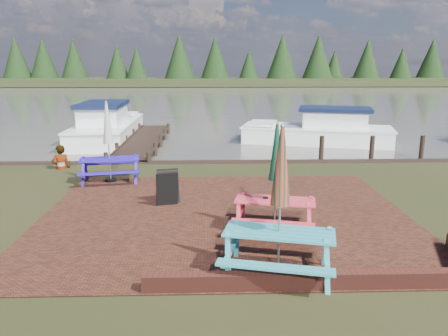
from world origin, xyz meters
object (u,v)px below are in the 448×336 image
(picnic_table_blue, at_px, (109,155))
(person, at_px, (59,145))
(boat_jetty, at_px, (107,128))
(picnic_table_teal, at_px, (279,225))
(picnic_table_red, at_px, (275,195))
(boat_near, at_px, (320,132))
(chalkboard, at_px, (168,187))
(jetty, at_px, (144,140))

(picnic_table_blue, height_order, person, picnic_table_blue)
(boat_jetty, bearing_deg, picnic_table_teal, -67.94)
(picnic_table_red, bearing_deg, picnic_table_blue, 149.06)
(picnic_table_red, relative_size, person, 1.42)
(picnic_table_teal, relative_size, picnic_table_blue, 1.06)
(picnic_table_red, bearing_deg, boat_jetty, 129.32)
(picnic_table_red, xyz_separation_m, boat_near, (3.95, 11.91, -0.47))
(boat_jetty, height_order, person, boat_jetty)
(picnic_table_red, distance_m, person, 9.10)
(picnic_table_red, height_order, chalkboard, picnic_table_red)
(picnic_table_teal, relative_size, person, 1.56)
(picnic_table_teal, xyz_separation_m, jetty, (-4.34, 13.33, -0.82))
(person, bearing_deg, picnic_table_red, 113.91)
(jetty, relative_size, person, 5.31)
(picnic_table_red, relative_size, boat_near, 0.32)
(boat_near, bearing_deg, chalkboard, 161.69)
(boat_near, bearing_deg, picnic_table_teal, 178.18)
(picnic_table_blue, distance_m, jetty, 7.02)
(chalkboard, xyz_separation_m, boat_jetty, (-4.11, 11.08, -0.02))
(picnic_table_blue, xyz_separation_m, chalkboard, (2.03, -2.37, -0.41))
(jetty, relative_size, boat_near, 1.20)
(picnic_table_teal, height_order, picnic_table_red, picnic_table_teal)
(picnic_table_red, height_order, jetty, picnic_table_red)
(chalkboard, distance_m, jetty, 9.56)
(boat_jetty, bearing_deg, boat_near, -7.07)
(person, bearing_deg, boat_near, -175.50)
(picnic_table_teal, bearing_deg, chalkboard, 134.26)
(picnic_table_blue, relative_size, person, 1.48)
(picnic_table_red, bearing_deg, picnic_table_teal, -84.14)
(picnic_table_blue, height_order, chalkboard, picnic_table_blue)
(picnic_table_red, xyz_separation_m, picnic_table_blue, (-4.60, 4.31, 0.03))
(chalkboard, bearing_deg, picnic_table_blue, 117.10)
(chalkboard, distance_m, boat_near, 11.91)
(boat_jetty, relative_size, boat_near, 1.01)
(chalkboard, bearing_deg, person, 121.59)
(chalkboard, relative_size, jetty, 0.10)
(picnic_table_red, bearing_deg, jetty, 124.23)
(picnic_table_teal, height_order, person, picnic_table_teal)
(jetty, height_order, boat_jetty, boat_jetty)
(picnic_table_red, distance_m, picnic_table_blue, 6.30)
(picnic_table_blue, bearing_deg, chalkboard, -58.98)
(picnic_table_teal, relative_size, picnic_table_red, 1.10)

